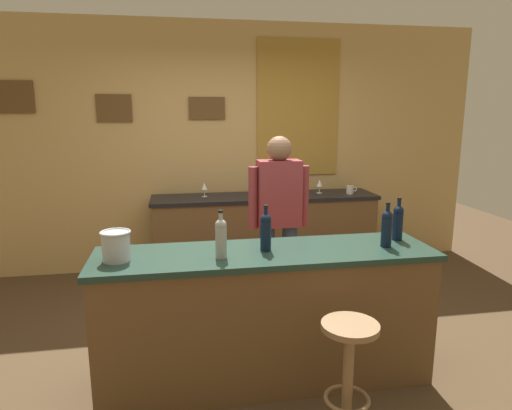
% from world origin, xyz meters
% --- Properties ---
extents(ground_plane, '(10.00, 10.00, 0.00)m').
position_xyz_m(ground_plane, '(0.00, 0.00, 0.00)').
color(ground_plane, '#4C3823').
extents(back_wall, '(6.00, 0.09, 2.80)m').
position_xyz_m(back_wall, '(0.01, 2.03, 1.42)').
color(back_wall, tan).
rests_on(back_wall, ground_plane).
extents(bar_counter, '(2.24, 0.60, 0.92)m').
position_xyz_m(bar_counter, '(0.00, -0.40, 0.46)').
color(bar_counter, brown).
rests_on(bar_counter, ground_plane).
extents(side_counter, '(2.50, 0.56, 0.90)m').
position_xyz_m(side_counter, '(0.40, 1.65, 0.45)').
color(side_counter, brown).
rests_on(side_counter, ground_plane).
extents(bartender, '(0.52, 0.21, 1.62)m').
position_xyz_m(bartender, '(0.28, 0.46, 0.94)').
color(bartender, '#384766').
rests_on(bartender, ground_plane).
extents(bar_stool, '(0.32, 0.32, 0.68)m').
position_xyz_m(bar_stool, '(0.35, -1.02, 0.46)').
color(bar_stool, olive).
rests_on(bar_stool, ground_plane).
extents(wine_bottle_a, '(0.07, 0.07, 0.31)m').
position_xyz_m(wine_bottle_a, '(-0.30, -0.49, 1.06)').
color(wine_bottle_a, '#999E99').
rests_on(wine_bottle_a, bar_counter).
extents(wine_bottle_b, '(0.07, 0.07, 0.31)m').
position_xyz_m(wine_bottle_b, '(0.00, -0.39, 1.06)').
color(wine_bottle_b, black).
rests_on(wine_bottle_b, bar_counter).
extents(wine_bottle_c, '(0.07, 0.07, 0.31)m').
position_xyz_m(wine_bottle_c, '(0.82, -0.44, 1.06)').
color(wine_bottle_c, black).
rests_on(wine_bottle_c, bar_counter).
extents(wine_bottle_d, '(0.07, 0.07, 0.31)m').
position_xyz_m(wine_bottle_d, '(0.97, -0.31, 1.06)').
color(wine_bottle_d, black).
rests_on(wine_bottle_d, bar_counter).
extents(ice_bucket, '(0.19, 0.19, 0.19)m').
position_xyz_m(ice_bucket, '(-0.94, -0.43, 1.02)').
color(ice_bucket, '#B7BABF').
rests_on(ice_bucket, bar_counter).
extents(wine_glass_a, '(0.07, 0.07, 0.16)m').
position_xyz_m(wine_glass_a, '(-0.27, 1.69, 1.01)').
color(wine_glass_a, silver).
rests_on(wine_glass_a, side_counter).
extents(wine_glass_b, '(0.07, 0.07, 0.16)m').
position_xyz_m(wine_glass_b, '(0.34, 1.59, 1.01)').
color(wine_glass_b, silver).
rests_on(wine_glass_b, side_counter).
extents(wine_glass_c, '(0.07, 0.07, 0.16)m').
position_xyz_m(wine_glass_c, '(0.47, 1.74, 1.01)').
color(wine_glass_c, silver).
rests_on(wine_glass_c, side_counter).
extents(wine_glass_d, '(0.07, 0.07, 0.16)m').
position_xyz_m(wine_glass_d, '(0.72, 1.59, 1.01)').
color(wine_glass_d, silver).
rests_on(wine_glass_d, side_counter).
extents(wine_glass_e, '(0.07, 0.07, 0.16)m').
position_xyz_m(wine_glass_e, '(1.04, 1.68, 1.01)').
color(wine_glass_e, silver).
rests_on(wine_glass_e, side_counter).
extents(coffee_mug, '(0.12, 0.08, 0.09)m').
position_xyz_m(coffee_mug, '(1.37, 1.58, 0.95)').
color(coffee_mug, silver).
rests_on(coffee_mug, side_counter).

